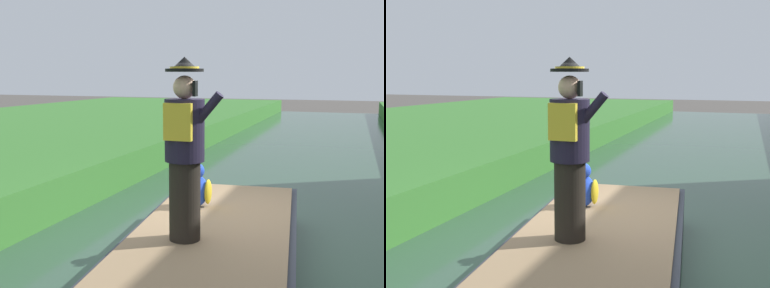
{
  "view_description": "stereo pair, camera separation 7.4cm",
  "coord_description": "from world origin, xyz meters",
  "views": [
    {
      "loc": [
        1.41,
        -5.45,
        2.39
      ],
      "look_at": [
        -0.29,
        -0.56,
        1.61
      ],
      "focal_mm": 43.26,
      "sensor_mm": 36.0,
      "label": 1
    },
    {
      "loc": [
        1.48,
        -5.42,
        2.39
      ],
      "look_at": [
        -0.29,
        -0.56,
        1.61
      ],
      "focal_mm": 43.26,
      "sensor_mm": 36.0,
      "label": 2
    }
  ],
  "objects": [
    {
      "name": "ground_plane",
      "position": [
        0.0,
        0.0,
        0.0
      ],
      "size": [
        80.0,
        80.0,
        0.0
      ],
      "primitive_type": "plane",
      "color": "#4C4742"
    },
    {
      "name": "canal_water",
      "position": [
        0.0,
        0.0,
        0.05
      ],
      "size": [
        5.73,
        48.0,
        0.1
      ],
      "primitive_type": "cube",
      "color": "#33513D",
      "rests_on": "ground"
    },
    {
      "name": "person_pirate",
      "position": [
        -0.16,
        -1.17,
        1.64
      ],
      "size": [
        0.61,
        0.42,
        1.85
      ],
      "rotation": [
        0.0,
        0.0,
        -0.29
      ],
      "color": "black",
      "rests_on": "boat"
    },
    {
      "name": "boat",
      "position": [
        0.0,
        -0.62,
        0.4
      ],
      "size": [
        2.26,
        4.37,
        0.61
      ],
      "color": "#333842",
      "rests_on": "canal_water"
    },
    {
      "name": "parrot_plush",
      "position": [
        -0.42,
        0.03,
        0.95
      ],
      "size": [
        0.36,
        0.34,
        0.57
      ],
      "color": "blue",
      "rests_on": "boat"
    }
  ]
}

